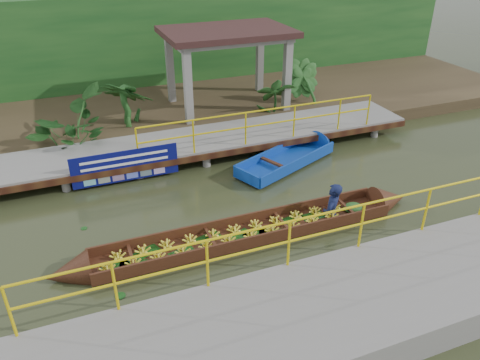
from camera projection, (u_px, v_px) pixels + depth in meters
name	position (u px, v px, depth m)	size (l,w,h in m)	color
ground	(202.00, 219.00, 11.51)	(80.00, 80.00, 0.00)	#2A2F17
land_strip	(142.00, 111.00, 17.51)	(30.00, 8.00, 0.45)	#34281A
far_dock	(168.00, 147.00, 14.08)	(16.00, 2.06, 1.66)	gray
near_dock	(326.00, 316.00, 8.27)	(18.00, 2.40, 1.73)	gray
pavilion	(227.00, 40.00, 16.24)	(4.40, 3.00, 3.00)	gray
foliage_backdrop	(125.00, 48.00, 18.69)	(30.00, 0.80, 4.00)	#164519
vendor_boat	(263.00, 224.00, 10.86)	(8.81, 0.95, 2.09)	#35190E
moored_blue_boat	(305.00, 151.00, 14.55)	(3.99, 2.47, 0.93)	#0E389C
blue_banner	(126.00, 166.00, 12.82)	(2.91, 0.04, 0.91)	#0B0E5B
tropical_plants	(123.00, 109.00, 14.97)	(14.13, 1.13, 1.41)	#164519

